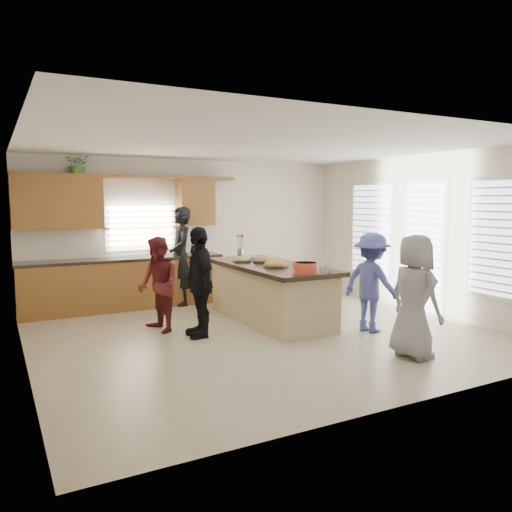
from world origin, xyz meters
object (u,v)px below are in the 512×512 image
island (270,294)px  woman_left_mid (158,285)px  woman_left_back (181,256)px  woman_right_back (372,283)px  salad_bowl (305,267)px  woman_left_front (199,282)px  woman_right_front (414,296)px

island → woman_left_mid: 1.87m
island → woman_left_mid: (-1.84, 0.19, 0.28)m
woman_left_back → woman_right_back: (1.90, -3.22, -0.18)m
island → salad_bowl: bearing=-92.2°
island → woman_right_back: bearing=-52.2°
woman_left_mid → woman_right_back: bearing=53.2°
salad_bowl → woman_left_front: size_ratio=0.24×
salad_bowl → woman_left_back: woman_left_back is taller
island → woman_left_back: woman_left_back is taller
island → woman_right_back: 1.69m
woman_left_front → woman_right_front: bearing=47.4°
salad_bowl → woman_left_back: bearing=105.6°
woman_left_back → island: bearing=32.5°
island → woman_right_front: size_ratio=1.71×
island → woman_right_back: (1.03, -1.31, 0.30)m
woman_right_back → island: bearing=24.8°
island → woman_left_mid: bearing=173.6°
island → woman_left_front: bearing=-167.3°
woman_left_mid → woman_right_front: (2.50, -2.73, 0.06)m
island → salad_bowl: salad_bowl is taller
salad_bowl → woman_right_front: woman_right_front is taller
woman_left_mid → woman_right_front: size_ratio=0.92×
woman_left_back → woman_right_front: 4.71m
salad_bowl → woman_right_back: 1.12m
woman_left_back → woman_right_front: size_ratio=1.19×
woman_right_front → salad_bowl: bearing=25.1°
woman_left_mid → woman_right_front: 3.70m
woman_right_front → woman_left_mid: bearing=42.1°
woman_left_mid → salad_bowl: bearing=45.5°
island → woman_left_back: size_ratio=1.45×
woman_left_back → woman_right_back: size_ratio=1.24×
woman_left_front → woman_left_mid: bearing=-134.0°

